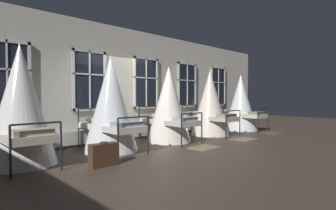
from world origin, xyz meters
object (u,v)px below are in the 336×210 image
cot_fourth (169,105)px  suitcase_dark (104,155)px  cot_sixth (240,103)px  cot_third (111,105)px  cot_second (21,106)px  cot_fifth (210,103)px

cot_fourth → suitcase_dark: cot_fourth is taller
cot_sixth → cot_third: bearing=88.6°
cot_sixth → suitcase_dark: (-6.76, -1.16, -0.85)m
cot_second → cot_sixth: bearing=-90.3°
cot_third → cot_fourth: cot_third is taller
cot_second → cot_fourth: cot_second is taller
cot_third → cot_sixth: size_ratio=1.05×
cot_second → cot_third: bearing=-90.6°
cot_second → cot_sixth: 7.87m
cot_fourth → suitcase_dark: 3.19m
cot_fourth → cot_fifth: 1.97m
suitcase_dark → cot_fourth: bearing=22.4°
cot_second → cot_fifth: cot_second is taller
cot_fourth → cot_sixth: cot_fourth is taller
cot_third → suitcase_dark: size_ratio=4.15×
cot_third → suitcase_dark: 1.73m
cot_fourth → cot_sixth: bearing=-88.7°
cot_second → cot_fifth: (5.91, -0.02, -0.05)m
cot_third → suitcase_dark: cot_third is taller
cot_second → suitcase_dark: 1.87m
cot_sixth → suitcase_dark: size_ratio=3.94×
cot_fourth → cot_fifth: size_ratio=0.99×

